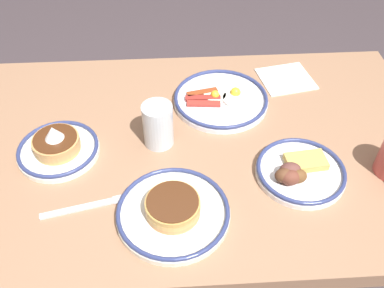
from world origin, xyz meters
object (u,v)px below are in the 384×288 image
Objects in this scene: plate_near_main at (221,99)px; plate_far_side at (299,171)px; plate_center_pancakes at (173,211)px; plate_far_companion at (58,147)px; paper_napkin at (286,79)px; fork_near at (85,207)px; drinking_glass at (158,127)px.

plate_far_side is at bearing 118.18° from plate_near_main.
plate_far_companion is at bearing -36.61° from plate_center_pancakes.
paper_napkin is at bearing -156.52° from plate_far_companion.
plate_near_main is at bearing 25.34° from paper_napkin.
plate_near_main is 0.41m from plate_center_pancakes.
plate_center_pancakes is 1.23× the size of plate_far_companion.
fork_near is (0.34, 0.35, -0.01)m from plate_near_main.
plate_far_side is at bearing 81.74° from paper_napkin.
drinking_glass reaches higher than plate_near_main.
plate_far_side is at bearing -172.61° from fork_near.
plate_center_pancakes reaches higher than fork_near.
drinking_glass is at bearing 32.94° from paper_napkin.
plate_near_main is 0.49m from fork_near.
plate_center_pancakes is at bearing 69.26° from plate_near_main.
plate_far_companion is at bearing 22.54° from plate_near_main.
drinking_glass is (0.33, -0.14, 0.04)m from plate_far_side.
drinking_glass is at bearing 40.60° from plate_near_main.
plate_far_side is 0.50m from fork_near.
plate_center_pancakes is 2.13× the size of drinking_glass.
plate_far_companion is 1.05× the size of fork_near.
plate_near_main is at bearing -157.46° from plate_far_companion.
plate_near_main is at bearing -61.82° from plate_far_side.
plate_near_main is 2.29× the size of drinking_glass.
plate_far_companion reaches higher than plate_far_side.
fork_near is at bearing 50.45° from drinking_glass.
plate_center_pancakes reaches higher than plate_near_main.
drinking_glass is 0.46m from paper_napkin.
plate_center_pancakes is at bearing 53.70° from paper_napkin.
plate_far_companion reaches higher than plate_near_main.
plate_near_main is 0.32m from plate_far_side.
plate_far_side is (-0.15, 0.29, 0.00)m from plate_near_main.
plate_near_main is 1.77× the size of paper_napkin.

